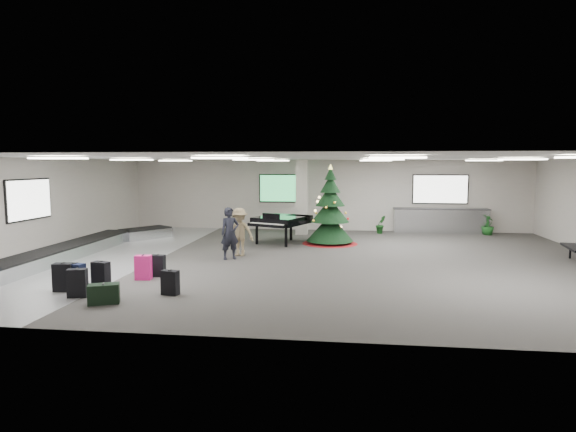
# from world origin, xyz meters

# --- Properties ---
(ground) EXTENTS (18.00, 18.00, 0.00)m
(ground) POSITION_xyz_m (0.00, 0.00, 0.00)
(ground) COLOR #3D3C38
(ground) RESTS_ON ground
(room_envelope) EXTENTS (18.02, 14.02, 3.21)m
(room_envelope) POSITION_xyz_m (-0.38, 0.67, 2.33)
(room_envelope) COLOR #BCB4AC
(room_envelope) RESTS_ON ground
(baggage_carousel) EXTENTS (2.28, 9.71, 0.43)m
(baggage_carousel) POSITION_xyz_m (-7.84, -0.08, 0.21)
(baggage_carousel) COLOR silver
(baggage_carousel) RESTS_ON ground
(service_counter) EXTENTS (4.05, 0.65, 1.08)m
(service_counter) POSITION_xyz_m (5.00, 6.65, 0.55)
(service_counter) COLOR silver
(service_counter) RESTS_ON ground
(suitcase_0) EXTENTS (0.46, 0.32, 0.67)m
(suitcase_0) POSITION_xyz_m (-5.10, -4.93, 0.32)
(suitcase_0) COLOR black
(suitcase_0) RESTS_ON ground
(suitcase_1) EXTENTS (0.47, 0.32, 0.68)m
(suitcase_1) POSITION_xyz_m (-4.96, -4.15, 0.33)
(suitcase_1) COLOR black
(suitcase_1) RESTS_ON ground
(pink_suitcase) EXTENTS (0.43, 0.28, 0.66)m
(pink_suitcase) POSITION_xyz_m (-4.33, -3.15, 0.32)
(pink_suitcase) COLOR #FF2188
(pink_suitcase) RESTS_ON ground
(suitcase_3) EXTENTS (0.39, 0.22, 0.60)m
(suitcase_3) POSITION_xyz_m (-4.09, -2.77, 0.29)
(suitcase_3) COLOR black
(suitcase_3) RESTS_ON ground
(navy_suitcase) EXTENTS (0.46, 0.32, 0.67)m
(navy_suitcase) POSITION_xyz_m (-5.47, -4.39, 0.32)
(navy_suitcase) COLOR black
(navy_suitcase) RESTS_ON ground
(suitcase_5) EXTENTS (0.48, 0.30, 0.69)m
(suitcase_5) POSITION_xyz_m (-5.71, -4.49, 0.34)
(suitcase_5) COLOR black
(suitcase_5) RESTS_ON ground
(green_duffel) EXTENTS (0.71, 0.54, 0.45)m
(green_duffel) POSITION_xyz_m (-4.27, -5.33, 0.21)
(green_duffel) COLOR black
(green_duffel) RESTS_ON ground
(suitcase_7) EXTENTS (0.42, 0.27, 0.59)m
(suitcase_7) POSITION_xyz_m (-3.10, -4.47, 0.28)
(suitcase_7) COLOR black
(suitcase_7) RESTS_ON ground
(christmas_tree) EXTENTS (2.11, 2.11, 3.01)m
(christmas_tree) POSITION_xyz_m (0.30, 3.18, 1.03)
(christmas_tree) COLOR maroon
(christmas_tree) RESTS_ON ground
(grand_piano) EXTENTS (2.28, 2.55, 1.20)m
(grand_piano) POSITION_xyz_m (-1.58, 3.10, 0.85)
(grand_piano) COLOR black
(grand_piano) RESTS_ON ground
(traveler_a) EXTENTS (0.72, 0.66, 1.65)m
(traveler_a) POSITION_xyz_m (-2.73, -0.23, 0.83)
(traveler_a) COLOR black
(traveler_a) RESTS_ON ground
(traveler_b) EXTENTS (1.12, 0.78, 1.57)m
(traveler_b) POSITION_xyz_m (-2.57, 0.37, 0.79)
(traveler_b) COLOR #7F6D4F
(traveler_b) RESTS_ON ground
(potted_plant_left) EXTENTS (0.55, 0.50, 0.80)m
(potted_plant_left) POSITION_xyz_m (2.39, 6.14, 0.40)
(potted_plant_left) COLOR #133B13
(potted_plant_left) RESTS_ON ground
(potted_plant_right) EXTENTS (0.56, 0.56, 0.86)m
(potted_plant_right) POSITION_xyz_m (6.90, 6.26, 0.43)
(potted_plant_right) COLOR #133B13
(potted_plant_right) RESTS_ON ground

